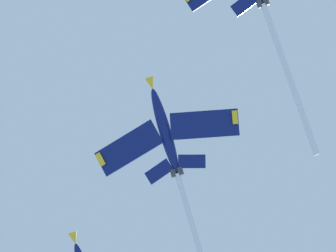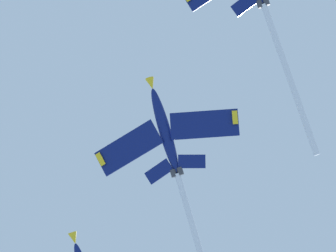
% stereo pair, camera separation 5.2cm
% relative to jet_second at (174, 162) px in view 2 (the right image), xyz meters
% --- Properties ---
extents(jet_second, '(26.09, 24.72, 17.58)m').
position_rel_jet_second_xyz_m(jet_second, '(0.00, 0.00, 0.00)').
color(jet_second, navy).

